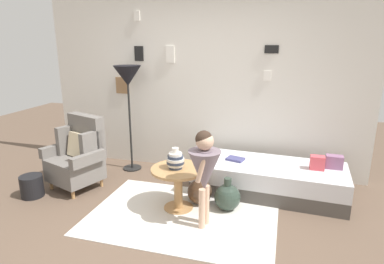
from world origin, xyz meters
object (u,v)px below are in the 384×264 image
(armchair, at_px, (78,156))
(daybed, at_px, (268,179))
(demijohn_far, at_px, (227,197))
(floor_lamp, at_px, (128,80))
(demijohn_near, at_px, (200,192))
(side_table, at_px, (178,179))
(person_child, at_px, (204,167))
(magazine_basket, at_px, (32,186))
(vase_striped, at_px, (175,160))
(book_on_daybed, at_px, (235,159))

(armchair, bearing_deg, daybed, 11.11)
(demijohn_far, bearing_deg, armchair, 177.39)
(floor_lamp, xyz_separation_m, demijohn_near, (1.30, -0.81, -1.22))
(side_table, bearing_deg, person_child, -37.16)
(demijohn_near, distance_m, magazine_basket, 2.15)
(demijohn_far, bearing_deg, magazine_basket, -171.87)
(vase_striped, xyz_separation_m, demijohn_near, (0.24, 0.20, -0.46))
(person_child, height_order, magazine_basket, person_child)
(floor_lamp, height_order, person_child, floor_lamp)
(vase_striped, xyz_separation_m, magazine_basket, (-1.87, -0.21, -0.47))
(person_child, xyz_separation_m, demijohn_far, (0.18, 0.43, -0.52))
(vase_striped, height_order, demijohn_far, vase_striped)
(person_child, relative_size, demijohn_far, 2.69)
(person_child, bearing_deg, demijohn_far, 67.74)
(armchair, xyz_separation_m, vase_striped, (1.46, -0.24, 0.17))
(armchair, height_order, book_on_daybed, armchair)
(side_table, height_order, demijohn_near, side_table)
(demijohn_far, distance_m, magazine_basket, 2.48)
(vase_striped, relative_size, demijohn_far, 0.62)
(floor_lamp, relative_size, demijohn_near, 4.08)
(person_child, xyz_separation_m, book_on_daybed, (0.17, 1.04, -0.26))
(book_on_daybed, distance_m, magazine_basket, 2.64)
(armchair, distance_m, person_child, 1.95)
(side_table, height_order, person_child, person_child)
(side_table, bearing_deg, daybed, 35.87)
(person_child, distance_m, demijohn_far, 0.69)
(side_table, relative_size, person_child, 0.59)
(person_child, bearing_deg, daybed, 58.89)
(side_table, relative_size, demijohn_far, 1.59)
(vase_striped, relative_size, book_on_daybed, 1.12)
(daybed, xyz_separation_m, person_child, (-0.61, -1.01, 0.48))
(person_child, xyz_separation_m, demijohn_near, (-0.17, 0.49, -0.52))
(side_table, distance_m, demijohn_near, 0.36)
(side_table, xyz_separation_m, magazine_basket, (-1.90, -0.21, -0.23))
(vase_striped, relative_size, demijohn_near, 0.64)
(person_child, bearing_deg, vase_striped, 145.28)
(vase_striped, height_order, floor_lamp, floor_lamp)
(side_table, distance_m, vase_striped, 0.24)
(vase_striped, distance_m, person_child, 0.50)
(armchair, relative_size, book_on_daybed, 4.41)
(daybed, height_order, floor_lamp, floor_lamp)
(daybed, bearing_deg, side_table, -144.13)
(armchair, height_order, magazine_basket, armchair)
(side_table, bearing_deg, demijohn_near, 42.75)
(armchair, height_order, side_table, armchair)
(armchair, height_order, vase_striped, armchair)
(daybed, bearing_deg, demijohn_far, -126.76)
(daybed, distance_m, book_on_daybed, 0.49)
(vase_striped, xyz_separation_m, person_child, (0.41, -0.28, 0.06))
(magazine_basket, bearing_deg, demijohn_far, 8.13)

